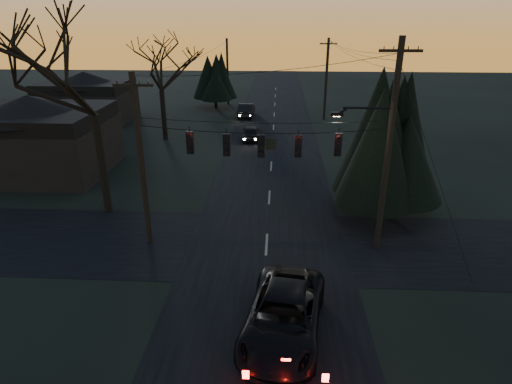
# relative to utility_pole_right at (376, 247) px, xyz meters

# --- Properties ---
(main_road) EXTENTS (8.00, 120.00, 0.02)m
(main_road) POSITION_rel_utility_pole_right_xyz_m (-5.50, 10.00, 0.01)
(main_road) COLOR black
(main_road) RESTS_ON ground
(cross_road) EXTENTS (60.00, 7.00, 0.02)m
(cross_road) POSITION_rel_utility_pole_right_xyz_m (-5.50, 0.00, 0.01)
(cross_road) COLOR black
(cross_road) RESTS_ON ground
(utility_pole_right) EXTENTS (5.00, 0.30, 10.00)m
(utility_pole_right) POSITION_rel_utility_pole_right_xyz_m (0.00, 0.00, 0.00)
(utility_pole_right) COLOR black
(utility_pole_right) RESTS_ON ground
(utility_pole_left) EXTENTS (1.80, 0.30, 8.50)m
(utility_pole_left) POSITION_rel_utility_pole_right_xyz_m (-11.50, 0.00, 0.00)
(utility_pole_left) COLOR black
(utility_pole_left) RESTS_ON ground
(utility_pole_far_r) EXTENTS (1.80, 0.30, 8.50)m
(utility_pole_far_r) POSITION_rel_utility_pole_right_xyz_m (0.00, 28.00, 0.00)
(utility_pole_far_r) COLOR black
(utility_pole_far_r) RESTS_ON ground
(utility_pole_far_l) EXTENTS (0.30, 0.30, 8.00)m
(utility_pole_far_l) POSITION_rel_utility_pole_right_xyz_m (-11.50, 36.00, 0.00)
(utility_pole_far_l) COLOR black
(utility_pole_far_l) RESTS_ON ground
(span_signal_assembly) EXTENTS (11.50, 0.44, 1.56)m
(span_signal_assembly) POSITION_rel_utility_pole_right_xyz_m (-5.74, 0.00, 5.27)
(span_signal_assembly) COLOR black
(span_signal_assembly) RESTS_ON ground
(bare_tree_left) EXTENTS (9.53, 9.53, 11.60)m
(bare_tree_left) POSITION_rel_utility_pole_right_xyz_m (-14.93, 3.39, 8.11)
(bare_tree_left) COLOR black
(bare_tree_left) RESTS_ON ground
(evergreen_right) EXTENTS (4.73, 4.73, 8.46)m
(evergreen_right) POSITION_rel_utility_pole_right_xyz_m (1.26, 3.95, 4.82)
(evergreen_right) COLOR black
(evergreen_right) RESTS_ON ground
(bare_tree_dist) EXTENTS (6.92, 6.92, 8.96)m
(bare_tree_dist) POSITION_rel_utility_pole_right_xyz_m (-15.46, 19.09, 6.26)
(bare_tree_dist) COLOR black
(bare_tree_dist) RESTS_ON ground
(evergreen_dist) EXTENTS (4.01, 4.01, 6.40)m
(evergreen_dist) POSITION_rel_utility_pole_right_xyz_m (-12.74, 33.35, 3.79)
(evergreen_dist) COLOR black
(evergreen_dist) RESTS_ON ground
(house_left_near) EXTENTS (10.00, 8.00, 5.60)m
(house_left_near) POSITION_rel_utility_pole_right_xyz_m (-22.50, 10.00, 2.80)
(house_left_near) COLOR black
(house_left_near) RESTS_ON ground
(house_left_far) EXTENTS (9.00, 7.00, 5.20)m
(house_left_far) POSITION_rel_utility_pole_right_xyz_m (-25.50, 26.00, 2.60)
(house_left_far) COLOR black
(house_left_far) RESTS_ON ground
(suv_near) EXTENTS (3.51, 6.11, 1.60)m
(suv_near) POSITION_rel_utility_pole_right_xyz_m (-4.70, -6.48, 0.80)
(suv_near) COLOR black
(suv_near) RESTS_ON ground
(sedan_oncoming_a) EXTENTS (1.62, 3.84, 1.30)m
(sedan_oncoming_a) POSITION_rel_utility_pole_right_xyz_m (-7.50, 19.44, 0.65)
(sedan_oncoming_a) COLOR black
(sedan_oncoming_a) RESTS_ON ground
(sedan_oncoming_b) EXTENTS (1.76, 4.56, 1.48)m
(sedan_oncoming_b) POSITION_rel_utility_pole_right_xyz_m (-8.64, 28.86, 0.74)
(sedan_oncoming_b) COLOR black
(sedan_oncoming_b) RESTS_ON ground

